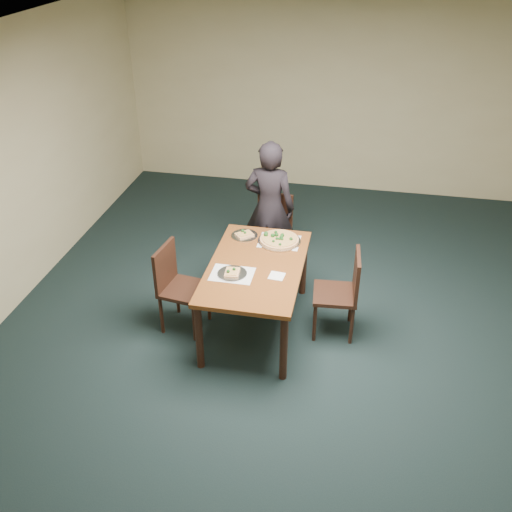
% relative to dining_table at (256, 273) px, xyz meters
% --- Properties ---
extents(ground, '(8.00, 8.00, 0.00)m').
position_rel_dining_table_xyz_m(ground, '(0.39, -0.39, -0.66)').
color(ground, black).
rests_on(ground, ground).
extents(room_shell, '(8.00, 8.00, 8.00)m').
position_rel_dining_table_xyz_m(room_shell, '(0.39, -0.39, 1.08)').
color(room_shell, '#CABB8C').
rests_on(room_shell, ground).
extents(dining_table, '(0.90, 1.50, 0.75)m').
position_rel_dining_table_xyz_m(dining_table, '(0.00, 0.00, 0.00)').
color(dining_table, '#5D2E12').
rests_on(dining_table, ground).
extents(chair_far, '(0.47, 0.47, 0.91)m').
position_rel_dining_table_xyz_m(chair_far, '(-0.05, 1.19, -0.14)').
color(chair_far, black).
rests_on(chair_far, ground).
extents(chair_left, '(0.48, 0.48, 0.91)m').
position_rel_dining_table_xyz_m(chair_left, '(-0.78, -0.12, -0.14)').
color(chair_left, black).
rests_on(chair_left, ground).
extents(chair_right, '(0.45, 0.45, 0.91)m').
position_rel_dining_table_xyz_m(chair_right, '(0.85, 0.09, -0.14)').
color(chair_right, black).
rests_on(chair_right, ground).
extents(diner, '(0.60, 0.41, 1.58)m').
position_rel_dining_table_xyz_m(diner, '(-0.07, 1.15, 0.13)').
color(diner, black).
rests_on(diner, ground).
extents(placemat_main, '(0.42, 0.32, 0.00)m').
position_rel_dining_table_xyz_m(placemat_main, '(0.15, 0.49, 0.09)').
color(placemat_main, white).
rests_on(placemat_main, dining_table).
extents(placemat_near, '(0.40, 0.30, 0.00)m').
position_rel_dining_table_xyz_m(placemat_near, '(-0.19, -0.20, 0.09)').
color(placemat_near, white).
rests_on(placemat_near, dining_table).
extents(pizza_pan, '(0.44, 0.44, 0.08)m').
position_rel_dining_table_xyz_m(pizza_pan, '(0.14, 0.49, 0.12)').
color(pizza_pan, silver).
rests_on(pizza_pan, dining_table).
extents(slice_plate_near, '(0.28, 0.28, 0.06)m').
position_rel_dining_table_xyz_m(slice_plate_near, '(-0.19, -0.20, 0.11)').
color(slice_plate_near, silver).
rests_on(slice_plate_near, dining_table).
extents(slice_plate_far, '(0.28, 0.28, 0.06)m').
position_rel_dining_table_xyz_m(slice_plate_far, '(-0.23, 0.53, 0.10)').
color(slice_plate_far, silver).
rests_on(slice_plate_far, dining_table).
extents(napkin, '(0.15, 0.15, 0.01)m').
position_rel_dining_table_xyz_m(napkin, '(0.23, -0.16, 0.09)').
color(napkin, white).
rests_on(napkin, dining_table).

